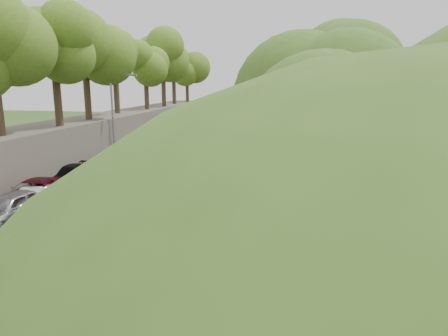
{
  "coord_description": "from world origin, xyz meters",
  "views": [
    {
      "loc": [
        5.81,
        -18.66,
        7.39
      ],
      "look_at": [
        0.5,
        8.0,
        1.4
      ],
      "focal_mm": 32.0,
      "sensor_mm": 36.0,
      "label": 1
    }
  ],
  "objects_px": {
    "construction_barrel": "(289,143)",
    "concrete_block": "(266,206)",
    "streetlight": "(115,112)",
    "car_2": "(35,195)",
    "person_far": "(285,150)",
    "signpost": "(186,210)",
    "car_1": "(34,200)",
    "painter_0": "(231,186)",
    "car_0": "(10,208)"
  },
  "relations": [
    {
      "from": "concrete_block",
      "to": "car_0",
      "type": "bearing_deg",
      "value": -161.26
    },
    {
      "from": "streetlight",
      "to": "construction_barrel",
      "type": "relative_size",
      "value": 7.82
    },
    {
      "from": "painter_0",
      "to": "person_far",
      "type": "height_order",
      "value": "person_far"
    },
    {
      "from": "person_far",
      "to": "car_2",
      "type": "bearing_deg",
      "value": 61.61
    },
    {
      "from": "car_1",
      "to": "streetlight",
      "type": "bearing_deg",
      "value": 95.4
    },
    {
      "from": "car_1",
      "to": "painter_0",
      "type": "bearing_deg",
      "value": 24.56
    },
    {
      "from": "concrete_block",
      "to": "car_1",
      "type": "distance_m",
      "value": 13.19
    },
    {
      "from": "streetlight",
      "to": "car_0",
      "type": "bearing_deg",
      "value": -84.62
    },
    {
      "from": "car_0",
      "to": "car_2",
      "type": "xyz_separation_m",
      "value": [
        -0.31,
        2.45,
        0.01
      ]
    },
    {
      "from": "car_2",
      "to": "person_far",
      "type": "height_order",
      "value": "car_2"
    },
    {
      "from": "car_1",
      "to": "car_2",
      "type": "bearing_deg",
      "value": 118.13
    },
    {
      "from": "streetlight",
      "to": "signpost",
      "type": "height_order",
      "value": "streetlight"
    },
    {
      "from": "concrete_block",
      "to": "car_2",
      "type": "bearing_deg",
      "value": -171.64
    },
    {
      "from": "car_1",
      "to": "person_far",
      "type": "height_order",
      "value": "person_far"
    },
    {
      "from": "signpost",
      "to": "car_1",
      "type": "bearing_deg",
      "value": 160.84
    },
    {
      "from": "construction_barrel",
      "to": "concrete_block",
      "type": "xyz_separation_m",
      "value": [
        -0.36,
        -22.78,
        -0.14
      ]
    },
    {
      "from": "signpost",
      "to": "car_2",
      "type": "xyz_separation_m",
      "value": [
        -10.37,
        4.07,
        -1.08
      ]
    },
    {
      "from": "signpost",
      "to": "car_2",
      "type": "bearing_deg",
      "value": 158.58
    },
    {
      "from": "construction_barrel",
      "to": "concrete_block",
      "type": "bearing_deg",
      "value": -90.9
    },
    {
      "from": "construction_barrel",
      "to": "person_far",
      "type": "height_order",
      "value": "person_far"
    },
    {
      "from": "car_2",
      "to": "person_far",
      "type": "relative_size",
      "value": 3.91
    },
    {
      "from": "streetlight",
      "to": "car_1",
      "type": "xyz_separation_m",
      "value": [
        1.46,
        -13.52,
        -3.88
      ]
    },
    {
      "from": "signpost",
      "to": "person_far",
      "type": "height_order",
      "value": "signpost"
    },
    {
      "from": "construction_barrel",
      "to": "car_1",
      "type": "relative_size",
      "value": 0.24
    },
    {
      "from": "car_0",
      "to": "car_1",
      "type": "distance_m",
      "value": 1.88
    },
    {
      "from": "car_1",
      "to": "painter_0",
      "type": "distance_m",
      "value": 11.56
    },
    {
      "from": "signpost",
      "to": "person_far",
      "type": "relative_size",
      "value": 2.01
    },
    {
      "from": "streetlight",
      "to": "concrete_block",
      "type": "relative_size",
      "value": 7.11
    },
    {
      "from": "streetlight",
      "to": "painter_0",
      "type": "relative_size",
      "value": 5.22
    },
    {
      "from": "car_0",
      "to": "painter_0",
      "type": "bearing_deg",
      "value": 38.46
    },
    {
      "from": "streetlight",
      "to": "concrete_block",
      "type": "bearing_deg",
      "value": -37.37
    },
    {
      "from": "concrete_block",
      "to": "painter_0",
      "type": "xyz_separation_m",
      "value": [
        -2.49,
        2.42,
        0.39
      ]
    },
    {
      "from": "car_0",
      "to": "painter_0",
      "type": "height_order",
      "value": "car_0"
    },
    {
      "from": "construction_barrel",
      "to": "concrete_block",
      "type": "height_order",
      "value": "construction_barrel"
    },
    {
      "from": "car_0",
      "to": "painter_0",
      "type": "xyz_separation_m",
      "value": [
        10.46,
        6.82,
        -0.06
      ]
    },
    {
      "from": "signpost",
      "to": "construction_barrel",
      "type": "height_order",
      "value": "signpost"
    },
    {
      "from": "signpost",
      "to": "car_1",
      "type": "relative_size",
      "value": 0.71
    },
    {
      "from": "concrete_block",
      "to": "signpost",
      "type": "bearing_deg",
      "value": -115.69
    },
    {
      "from": "car_0",
      "to": "person_far",
      "type": "height_order",
      "value": "car_0"
    },
    {
      "from": "streetlight",
      "to": "signpost",
      "type": "distance_m",
      "value": 20.72
    },
    {
      "from": "streetlight",
      "to": "person_far",
      "type": "height_order",
      "value": "streetlight"
    },
    {
      "from": "streetlight",
      "to": "construction_barrel",
      "type": "height_order",
      "value": "streetlight"
    },
    {
      "from": "construction_barrel",
      "to": "car_2",
      "type": "relative_size",
      "value": 0.17
    },
    {
      "from": "streetlight",
      "to": "car_1",
      "type": "height_order",
      "value": "streetlight"
    },
    {
      "from": "signpost",
      "to": "painter_0",
      "type": "relative_size",
      "value": 2.02
    },
    {
      "from": "car_0",
      "to": "painter_0",
      "type": "relative_size",
      "value": 3.19
    },
    {
      "from": "construction_barrel",
      "to": "car_2",
      "type": "distance_m",
      "value": 28.23
    },
    {
      "from": "signpost",
      "to": "construction_barrel",
      "type": "xyz_separation_m",
      "value": [
        3.25,
        28.8,
        -1.4
      ]
    },
    {
      "from": "signpost",
      "to": "construction_barrel",
      "type": "distance_m",
      "value": 29.01
    },
    {
      "from": "concrete_block",
      "to": "construction_barrel",
      "type": "bearing_deg",
      "value": 89.1
    }
  ]
}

